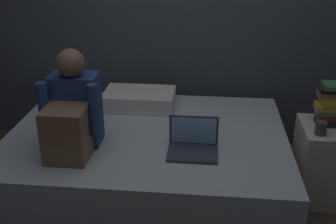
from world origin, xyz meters
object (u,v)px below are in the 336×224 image
(bed, at_px, (148,161))
(mug, at_px, (321,128))
(laptop, at_px, (193,144))
(pillow, at_px, (139,99))
(person_sitting, at_px, (72,113))
(nightstand, at_px, (329,162))
(book_stack, at_px, (332,104))

(bed, distance_m, mug, 1.23)
(laptop, relative_size, pillow, 0.57)
(bed, distance_m, laptop, 0.51)
(person_sitting, bearing_deg, nightstand, 11.00)
(nightstand, distance_m, pillow, 1.51)
(laptop, height_order, pillow, laptop)
(bed, height_order, book_stack, book_stack)
(bed, relative_size, book_stack, 6.82)
(nightstand, distance_m, laptop, 1.04)
(person_sitting, distance_m, laptop, 0.80)
(laptop, bearing_deg, person_sitting, -177.41)
(pillow, bearing_deg, mug, -21.66)
(laptop, relative_size, mug, 3.56)
(nightstand, xyz_separation_m, person_sitting, (-1.74, -0.34, 0.46))
(mug, bearing_deg, nightstand, 42.69)
(nightstand, height_order, laptop, laptop)
(laptop, xyz_separation_m, pillow, (-0.47, 0.70, 0.01))
(laptop, distance_m, book_stack, 1.02)
(nightstand, bearing_deg, mug, -137.31)
(laptop, bearing_deg, bed, 143.32)
(person_sitting, xyz_separation_m, mug, (1.61, 0.22, -0.13))
(book_stack, bearing_deg, nightstand, -63.84)
(pillow, distance_m, book_stack, 1.45)
(laptop, bearing_deg, mug, 12.35)
(book_stack, bearing_deg, pillow, 166.40)
(book_stack, bearing_deg, person_sitting, -166.98)
(book_stack, xyz_separation_m, mug, (-0.10, -0.18, -0.10))
(nightstand, bearing_deg, pillow, 164.50)
(nightstand, xyz_separation_m, pillow, (-1.43, 0.40, 0.27))
(pillow, height_order, book_stack, book_stack)
(mug, bearing_deg, person_sitting, -172.28)
(person_sitting, bearing_deg, book_stack, 13.02)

